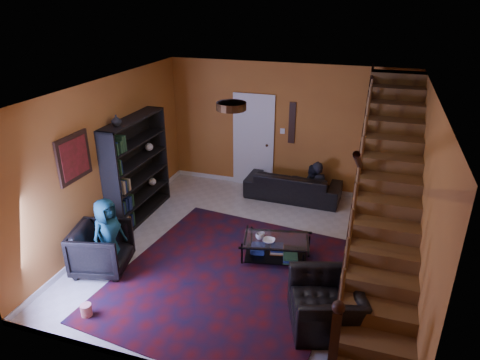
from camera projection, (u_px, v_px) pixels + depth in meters
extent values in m
plane|color=beige|center=(248.00, 251.00, 7.42)|extent=(5.50, 5.50, 0.00)
plane|color=#B36C27|center=(285.00, 129.00, 9.25)|extent=(5.20, 0.00, 5.20)
plane|color=#B36C27|center=(172.00, 276.00, 4.46)|extent=(5.20, 0.00, 5.20)
plane|color=#B36C27|center=(108.00, 159.00, 7.58)|extent=(0.00, 5.50, 5.50)
plane|color=#B36C27|center=(422.00, 199.00, 6.12)|extent=(0.00, 5.50, 5.50)
plane|color=white|center=(249.00, 89.00, 6.29)|extent=(5.50, 5.50, 0.00)
cube|color=silver|center=(282.00, 186.00, 9.78)|extent=(5.20, 0.02, 0.10)
cube|color=silver|center=(117.00, 225.00, 8.13)|extent=(0.02, 5.50, 0.10)
cube|color=#B36C27|center=(386.00, 199.00, 6.29)|extent=(0.95, 4.92, 2.83)
cube|color=black|center=(355.00, 190.00, 6.38)|extent=(0.04, 5.02, 3.02)
cylinder|color=black|center=(361.00, 162.00, 6.19)|extent=(0.07, 4.20, 2.44)
cube|color=black|center=(333.00, 351.00, 4.63)|extent=(0.10, 0.10, 1.10)
cube|color=black|center=(137.00, 169.00, 8.21)|extent=(0.35, 1.80, 2.00)
cube|color=black|center=(140.00, 197.00, 8.45)|extent=(0.35, 1.72, 0.03)
cube|color=black|center=(137.00, 161.00, 8.15)|extent=(0.35, 1.72, 0.03)
cube|color=silver|center=(253.00, 142.00, 9.57)|extent=(0.82, 0.05, 2.05)
cube|color=maroon|center=(74.00, 158.00, 6.65)|extent=(0.04, 0.74, 0.74)
cube|color=black|center=(292.00, 123.00, 9.13)|extent=(0.14, 0.03, 0.90)
cylinder|color=#3F2814|center=(231.00, 106.00, 5.61)|extent=(0.40, 0.40, 0.10)
cube|color=#4A0D10|center=(227.00, 277.00, 6.72)|extent=(3.62, 4.03, 0.02)
imported|color=black|center=(293.00, 185.00, 9.21)|extent=(2.04, 0.86, 0.59)
imported|color=black|center=(102.00, 249.00, 6.77)|extent=(1.00, 0.98, 0.76)
imported|color=black|center=(325.00, 304.00, 5.65)|extent=(1.16, 1.25, 0.66)
imported|color=black|center=(315.00, 191.00, 9.15)|extent=(0.49, 0.33, 1.33)
imported|color=black|center=(311.00, 192.00, 9.19)|extent=(0.62, 0.49, 1.25)
imported|color=#164656|center=(108.00, 235.00, 6.72)|extent=(0.52, 0.68, 1.23)
cube|color=black|center=(242.00, 254.00, 6.97)|extent=(0.04, 0.04, 0.40)
cube|color=black|center=(303.00, 265.00, 6.69)|extent=(0.04, 0.04, 0.40)
cube|color=black|center=(252.00, 237.00, 7.46)|extent=(0.04, 0.04, 0.40)
cube|color=black|center=(309.00, 246.00, 7.18)|extent=(0.04, 0.04, 0.40)
cube|color=black|center=(276.00, 255.00, 7.12)|extent=(1.10, 0.76, 0.02)
cube|color=silver|center=(276.00, 240.00, 7.00)|extent=(1.17, 0.83, 0.02)
imported|color=#999999|center=(260.00, 236.00, 6.98)|extent=(0.16, 0.16, 0.10)
imported|color=#999999|center=(262.00, 235.00, 7.02)|extent=(0.12, 0.12, 0.09)
imported|color=#999999|center=(269.00, 241.00, 6.91)|extent=(0.20, 0.20, 0.05)
imported|color=#999999|center=(116.00, 120.00, 7.33)|extent=(0.18, 0.18, 0.19)
cylinder|color=red|center=(86.00, 310.00, 5.88)|extent=(0.18, 0.18, 0.18)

